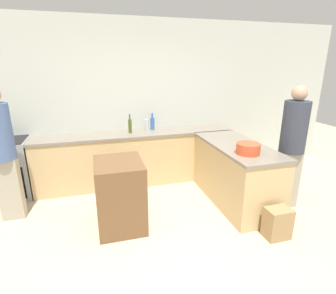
{
  "coord_description": "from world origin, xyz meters",
  "views": [
    {
      "loc": [
        -0.63,
        -2.16,
        1.96
      ],
      "look_at": [
        0.26,
        0.98,
        0.93
      ],
      "focal_mm": 28.0,
      "sensor_mm": 36.0,
      "label": 1
    }
  ],
  "objects_px": {
    "olive_oil_bottle": "(130,126)",
    "paper_bag": "(277,223)",
    "island_table": "(120,194)",
    "mixing_bowl": "(248,149)",
    "person_by_range": "(3,150)",
    "person_at_peninsula": "(292,144)",
    "vinegar_bottle_clear": "(147,124)",
    "water_bottle_blue": "(152,123)",
    "range_oven": "(6,169)"
  },
  "relations": [
    {
      "from": "vinegar_bottle_clear",
      "to": "island_table",
      "type": "bearing_deg",
      "value": -114.54
    },
    {
      "from": "olive_oil_bottle",
      "to": "mixing_bowl",
      "type": "bearing_deg",
      "value": -48.83
    },
    {
      "from": "person_by_range",
      "to": "paper_bag",
      "type": "relative_size",
      "value": 4.63
    },
    {
      "from": "mixing_bowl",
      "to": "vinegar_bottle_clear",
      "type": "relative_size",
      "value": 1.18
    },
    {
      "from": "water_bottle_blue",
      "to": "person_at_peninsula",
      "type": "distance_m",
      "value": 2.2
    },
    {
      "from": "island_table",
      "to": "mixing_bowl",
      "type": "bearing_deg",
      "value": -7.77
    },
    {
      "from": "person_by_range",
      "to": "mixing_bowl",
      "type": "bearing_deg",
      "value": -14.89
    },
    {
      "from": "island_table",
      "to": "olive_oil_bottle",
      "type": "height_order",
      "value": "olive_oil_bottle"
    },
    {
      "from": "range_oven",
      "to": "person_by_range",
      "type": "xyz_separation_m",
      "value": [
        0.23,
        -0.7,
        0.5
      ]
    },
    {
      "from": "mixing_bowl",
      "to": "water_bottle_blue",
      "type": "xyz_separation_m",
      "value": [
        -0.88,
        1.59,
        0.05
      ]
    },
    {
      "from": "olive_oil_bottle",
      "to": "water_bottle_blue",
      "type": "distance_m",
      "value": 0.42
    },
    {
      "from": "person_at_peninsula",
      "to": "paper_bag",
      "type": "relative_size",
      "value": 4.6
    },
    {
      "from": "vinegar_bottle_clear",
      "to": "water_bottle_blue",
      "type": "bearing_deg",
      "value": -6.28
    },
    {
      "from": "range_oven",
      "to": "vinegar_bottle_clear",
      "type": "distance_m",
      "value": 2.29
    },
    {
      "from": "vinegar_bottle_clear",
      "to": "paper_bag",
      "type": "distance_m",
      "value": 2.53
    },
    {
      "from": "olive_oil_bottle",
      "to": "vinegar_bottle_clear",
      "type": "relative_size",
      "value": 1.22
    },
    {
      "from": "island_table",
      "to": "water_bottle_blue",
      "type": "xyz_separation_m",
      "value": [
        0.72,
        1.37,
        0.57
      ]
    },
    {
      "from": "person_by_range",
      "to": "person_at_peninsula",
      "type": "height_order",
      "value": "person_by_range"
    },
    {
      "from": "olive_oil_bottle",
      "to": "vinegar_bottle_clear",
      "type": "height_order",
      "value": "olive_oil_bottle"
    },
    {
      "from": "person_at_peninsula",
      "to": "vinegar_bottle_clear",
      "type": "bearing_deg",
      "value": 137.99
    },
    {
      "from": "vinegar_bottle_clear",
      "to": "person_at_peninsula",
      "type": "relative_size",
      "value": 0.15
    },
    {
      "from": "vinegar_bottle_clear",
      "to": "paper_bag",
      "type": "height_order",
      "value": "vinegar_bottle_clear"
    },
    {
      "from": "water_bottle_blue",
      "to": "vinegar_bottle_clear",
      "type": "bearing_deg",
      "value": 173.72
    },
    {
      "from": "olive_oil_bottle",
      "to": "paper_bag",
      "type": "xyz_separation_m",
      "value": [
        1.42,
        -1.99,
        -0.82
      ]
    },
    {
      "from": "olive_oil_bottle",
      "to": "island_table",
      "type": "bearing_deg",
      "value": -104.45
    },
    {
      "from": "mixing_bowl",
      "to": "island_table",
      "type": "bearing_deg",
      "value": 172.23
    },
    {
      "from": "range_oven",
      "to": "water_bottle_blue",
      "type": "relative_size",
      "value": 3.12
    },
    {
      "from": "range_oven",
      "to": "person_by_range",
      "type": "distance_m",
      "value": 0.89
    },
    {
      "from": "mixing_bowl",
      "to": "person_at_peninsula",
      "type": "xyz_separation_m",
      "value": [
        0.72,
        0.07,
        -0.02
      ]
    },
    {
      "from": "island_table",
      "to": "olive_oil_bottle",
      "type": "bearing_deg",
      "value": 75.55
    },
    {
      "from": "person_by_range",
      "to": "paper_bag",
      "type": "xyz_separation_m",
      "value": [
        3.09,
        -1.32,
        -0.76
      ]
    },
    {
      "from": "vinegar_bottle_clear",
      "to": "person_at_peninsula",
      "type": "height_order",
      "value": "person_at_peninsula"
    },
    {
      "from": "island_table",
      "to": "person_by_range",
      "type": "height_order",
      "value": "person_by_range"
    },
    {
      "from": "person_at_peninsula",
      "to": "island_table",
      "type": "bearing_deg",
      "value": 176.4
    },
    {
      "from": "island_table",
      "to": "paper_bag",
      "type": "relative_size",
      "value": 2.31
    },
    {
      "from": "island_table",
      "to": "mixing_bowl",
      "type": "distance_m",
      "value": 1.7
    },
    {
      "from": "mixing_bowl",
      "to": "person_at_peninsula",
      "type": "distance_m",
      "value": 0.73
    },
    {
      "from": "water_bottle_blue",
      "to": "paper_bag",
      "type": "bearing_deg",
      "value": -64.46
    },
    {
      "from": "vinegar_bottle_clear",
      "to": "range_oven",
      "type": "bearing_deg",
      "value": -177.05
    },
    {
      "from": "paper_bag",
      "to": "vinegar_bottle_clear",
      "type": "bearing_deg",
      "value": 117.47
    },
    {
      "from": "island_table",
      "to": "person_by_range",
      "type": "relative_size",
      "value": 0.5
    },
    {
      "from": "person_at_peninsula",
      "to": "range_oven",
      "type": "bearing_deg",
      "value": 160.17
    },
    {
      "from": "island_table",
      "to": "olive_oil_bottle",
      "type": "xyz_separation_m",
      "value": [
        0.32,
        1.24,
        0.58
      ]
    },
    {
      "from": "island_table",
      "to": "paper_bag",
      "type": "distance_m",
      "value": 1.91
    },
    {
      "from": "olive_oil_bottle",
      "to": "person_at_peninsula",
      "type": "xyz_separation_m",
      "value": [
        2.0,
        -1.39,
        -0.07
      ]
    },
    {
      "from": "range_oven",
      "to": "mixing_bowl",
      "type": "bearing_deg",
      "value": -24.94
    },
    {
      "from": "range_oven",
      "to": "water_bottle_blue",
      "type": "height_order",
      "value": "water_bottle_blue"
    },
    {
      "from": "mixing_bowl",
      "to": "vinegar_bottle_clear",
      "type": "height_order",
      "value": "vinegar_bottle_clear"
    },
    {
      "from": "olive_oil_bottle",
      "to": "range_oven",
      "type": "bearing_deg",
      "value": 179.39
    },
    {
      "from": "island_table",
      "to": "mixing_bowl",
      "type": "height_order",
      "value": "mixing_bowl"
    }
  ]
}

